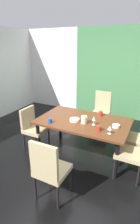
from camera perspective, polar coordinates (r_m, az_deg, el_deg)
ground_plane at (r=3.75m, az=-6.29°, el=-14.07°), size 5.26×5.66×0.02m
back_panel_interior at (r=6.36m, az=-5.80°, el=13.60°), size 1.94×0.10×2.65m
garden_window_panel at (r=5.44m, az=18.83°, el=11.34°), size 3.31×0.10×2.65m
dining_table at (r=3.48m, az=4.31°, el=-3.87°), size 1.77×1.08×0.76m
chair_head_near at (r=2.56m, az=-6.77°, el=-17.77°), size 0.44×0.44×0.99m
chair_right_far at (r=3.60m, az=21.60°, el=-7.43°), size 0.44×0.44×0.91m
chair_left_near at (r=3.82m, az=-12.02°, el=-4.56°), size 0.45×0.44×0.92m
chair_head_far at (r=4.67m, az=10.17°, el=0.81°), size 0.44×0.45×1.01m
chair_right_near at (r=3.09m, az=20.71°, el=-11.37°), size 0.44×0.44×1.02m
wine_glass_north at (r=2.96m, az=12.88°, el=-5.14°), size 0.07×0.07×0.14m
wine_glass_south at (r=3.22m, az=7.80°, el=-2.24°), size 0.07×0.07×0.17m
serving_bowl_east at (r=3.39m, az=1.49°, el=-2.59°), size 0.19×0.19×0.05m
serving_bowl_near_window at (r=3.25m, az=14.80°, el=-4.45°), size 0.13×0.13×0.05m
cup_center at (r=3.70m, az=10.00°, el=-0.46°), size 0.08×0.08×0.09m
cup_right at (r=3.34m, az=-6.54°, el=-2.77°), size 0.07×0.07×0.08m
cup_left at (r=3.06m, az=9.41°, el=-5.25°), size 0.08×0.08×0.09m
pitcher_near_shelf at (r=3.29m, az=4.60°, el=-2.49°), size 0.13×0.11×0.15m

